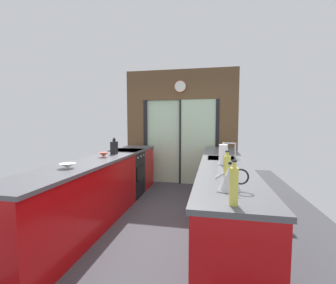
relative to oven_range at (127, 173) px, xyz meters
The scene contains 13 objects.
ground_plane 1.21m from the oven_range, 35.58° to the right, with size 5.04×7.60×0.02m, color #38383D.
back_wall_unit 1.81m from the oven_range, 51.68° to the left, with size 2.64×0.12×2.70m.
left_counter_run 1.12m from the oven_range, 90.08° to the right, with size 0.62×3.80×0.92m.
right_counter_run 2.05m from the oven_range, 27.56° to the right, with size 0.62×3.80×0.92m.
sink_faucet 2.18m from the oven_range, 19.63° to the right, with size 0.19×0.02×0.23m.
oven_range is the anchor object (origin of this frame).
mixing_bowl_near 1.93m from the oven_range, 89.44° to the right, with size 0.18×0.18×0.06m.
mixing_bowl_far 1.11m from the oven_range, 88.93° to the right, with size 0.15×0.15×0.08m.
knife_block 0.84m from the oven_range, 88.26° to the right, with size 0.08×0.14×0.28m.
kettle 3.04m from the oven_range, 52.96° to the right, with size 0.26×0.17×0.23m.
soap_bottle_near 3.31m from the oven_range, 56.52° to the right, with size 0.06×0.06×0.29m.
soap_bottle_far 2.78m from the oven_range, 48.58° to the right, with size 0.07×0.07×0.27m.
paper_towel_roll 2.27m from the oven_range, 35.02° to the right, with size 0.13×0.13×0.28m.
Camera 1 is at (0.75, -2.92, 1.44)m, focal length 24.08 mm.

